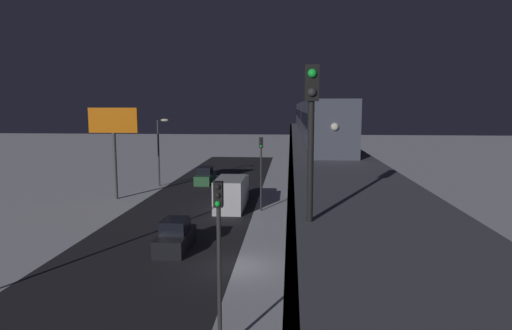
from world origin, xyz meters
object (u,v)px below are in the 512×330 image
at_px(sedan_black, 175,237).
at_px(sedan_green_2, 205,177).
at_px(box_truck, 232,192).
at_px(subway_train, 312,117).
at_px(traffic_light_mid, 261,163).
at_px(traffic_light_near, 219,243).
at_px(commercial_billboard, 113,129).
at_px(rail_signal, 311,116).

relative_size(sedan_black, sedan_green_2, 0.95).
height_order(sedan_green_2, box_truck, box_truck).
relative_size(subway_train, traffic_light_mid, 8.67).
relative_size(subway_train, traffic_light_near, 8.67).
xyz_separation_m(subway_train, commercial_billboard, (19.44, 10.72, -0.99)).
bearing_deg(sedan_green_2, box_truck, 111.50).
relative_size(subway_train, sedan_green_2, 12.39).
bearing_deg(traffic_light_near, traffic_light_mid, -90.00).
xyz_separation_m(sedan_green_2, box_truck, (-4.80, 12.19, 0.55)).
xyz_separation_m(box_truck, traffic_light_near, (-2.70, 23.76, 2.85)).
height_order(rail_signal, traffic_light_near, rail_signal).
distance_m(sedan_black, box_truck, 12.32).
distance_m(sedan_black, commercial_billboard, 18.82).
relative_size(rail_signal, traffic_light_near, 0.62).
bearing_deg(commercial_billboard, traffic_light_near, 118.73).
bearing_deg(sedan_green_2, commercial_billboard, 53.42).
height_order(rail_signal, sedan_green_2, rail_signal).
height_order(subway_train, box_truck, subway_train).
xyz_separation_m(sedan_black, box_truck, (-2.00, -12.15, 0.55)).
distance_m(sedan_black, traffic_light_mid, 12.43).
height_order(rail_signal, commercial_billboard, rail_signal).
bearing_deg(rail_signal, sedan_green_2, -75.18).
height_order(rail_signal, box_truck, rail_signal).
height_order(subway_train, commercial_billboard, subway_train).
bearing_deg(sedan_black, traffic_light_near, -67.97).
relative_size(box_truck, traffic_light_near, 1.16).
bearing_deg(sedan_black, rail_signal, -63.40).
bearing_deg(box_truck, commercial_billboard, -13.00).
bearing_deg(traffic_light_mid, traffic_light_near, 90.00).
relative_size(box_truck, traffic_light_mid, 1.16).
xyz_separation_m(traffic_light_mid, commercial_billboard, (14.52, -3.88, 2.63)).
bearing_deg(rail_signal, sedan_black, -63.40).
bearing_deg(sedan_green_2, sedan_black, 96.56).
distance_m(rail_signal, sedan_green_2, 41.89).
relative_size(rail_signal, commercial_billboard, 0.45).
xyz_separation_m(rail_signal, box_truck, (5.72, -27.57, -7.42)).
bearing_deg(box_truck, rail_signal, 101.73).
distance_m(rail_signal, traffic_light_near, 6.67).
bearing_deg(traffic_light_mid, subway_train, -108.63).
distance_m(subway_train, commercial_billboard, 22.22).
height_order(sedan_black, commercial_billboard, commercial_billboard).
distance_m(traffic_light_near, commercial_billboard, 30.33).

